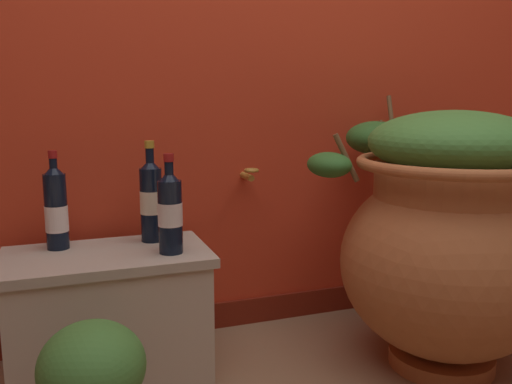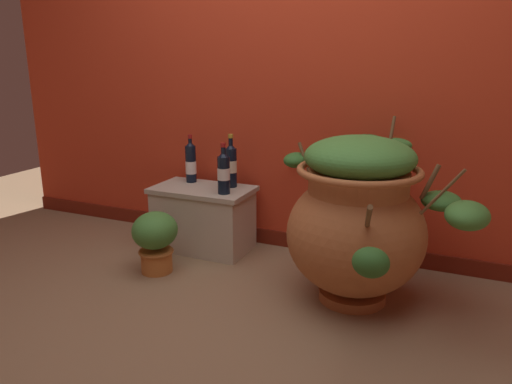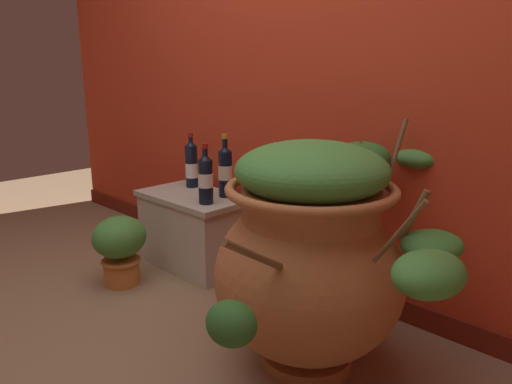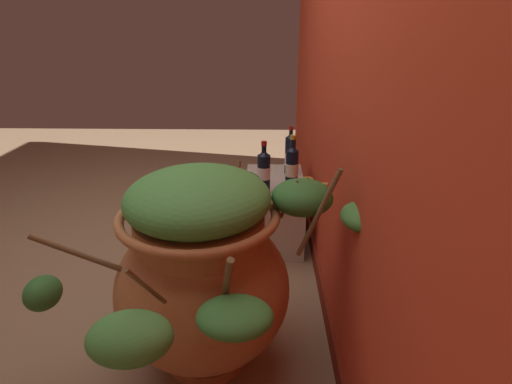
{
  "view_description": "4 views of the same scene",
  "coord_description": "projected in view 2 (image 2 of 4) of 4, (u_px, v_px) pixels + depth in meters",
  "views": [
    {
      "loc": [
        -0.65,
        -0.86,
        0.9
      ],
      "look_at": [
        -0.09,
        0.66,
        0.62
      ],
      "focal_mm": 37.91,
      "sensor_mm": 36.0,
      "label": 1
    },
    {
      "loc": [
        1.0,
        -1.8,
        1.23
      ],
      "look_at": [
        -0.09,
        0.71,
        0.47
      ],
      "focal_mm": 34.34,
      "sensor_mm": 36.0,
      "label": 2
    },
    {
      "loc": [
        1.57,
        -0.8,
        1.12
      ],
      "look_at": [
        0.1,
        0.7,
        0.57
      ],
      "focal_mm": 34.61,
      "sensor_mm": 36.0,
      "label": 3
    },
    {
      "loc": [
        1.89,
        0.78,
        1.36
      ],
      "look_at": [
        0.11,
        0.74,
        0.61
      ],
      "focal_mm": 28.41,
      "sensor_mm": 36.0,
      "label": 4
    }
  ],
  "objects": [
    {
      "name": "potted_shrub",
      "position": [
        155.0,
        238.0,
        2.85
      ],
      "size": [
        0.26,
        0.28,
        0.37
      ],
      "color": "#C17033",
      "rests_on": "ground_plane"
    },
    {
      "name": "terracotta_urn",
      "position": [
        359.0,
        217.0,
        2.46
      ],
      "size": [
        1.04,
        1.28,
        0.91
      ],
      "color": "#B26638",
      "rests_on": "ground_plane"
    },
    {
      "name": "wine_bottle_middle",
      "position": [
        231.0,
        164.0,
        3.13
      ],
      "size": [
        0.08,
        0.08,
        0.34
      ],
      "color": "black",
      "rests_on": "stone_ledge"
    },
    {
      "name": "ground_plane",
      "position": [
        214.0,
        327.0,
        2.3
      ],
      "size": [
        7.0,
        7.0,
        0.0
      ],
      "primitive_type": "plane",
      "color": "#896B4C"
    },
    {
      "name": "wine_bottle_right",
      "position": [
        224.0,
        171.0,
        2.97
      ],
      "size": [
        0.08,
        0.08,
        0.31
      ],
      "color": "black",
      "rests_on": "stone_ledge"
    },
    {
      "name": "stone_ledge",
      "position": [
        203.0,
        216.0,
        3.2
      ],
      "size": [
        0.64,
        0.38,
        0.42
      ],
      "color": "beige",
      "rests_on": "ground_plane"
    },
    {
      "name": "back_wall",
      "position": [
        301.0,
        46.0,
        3.02
      ],
      "size": [
        4.4,
        0.33,
        2.6
      ],
      "color": "red",
      "rests_on": "ground_plane"
    },
    {
      "name": "wine_bottle_left",
      "position": [
        191.0,
        162.0,
        3.26
      ],
      "size": [
        0.07,
        0.07,
        0.32
      ],
      "color": "black",
      "rests_on": "stone_ledge"
    }
  ]
}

